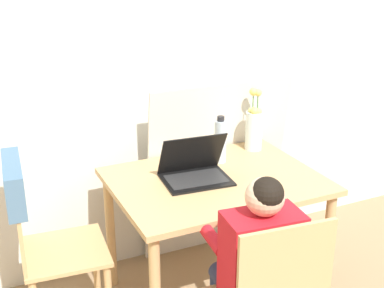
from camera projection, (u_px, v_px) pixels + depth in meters
The scene contains 8 objects.
wall_back at pixel (211, 49), 3.10m from camera, with size 6.40×0.05×2.50m.
dining_table at pixel (215, 195), 2.74m from camera, with size 1.04×0.78×0.71m.
chair_spare at pixel (35, 222), 2.48m from camera, with size 0.46×0.43×0.93m.
person_seated at pixel (255, 261), 2.16m from camera, with size 0.35×0.45×1.03m.
laptop at pixel (194, 169), 2.69m from camera, with size 0.35×0.29×0.23m.
flower_vase at pixel (254, 127), 3.04m from camera, with size 0.10×0.10×0.36m.
water_bottle at pixel (220, 141), 2.87m from camera, with size 0.06×0.06×0.26m.
cardboard_panel at pixel (217, 169), 3.23m from camera, with size 0.90×0.17×1.10m.
Camera 1 is at (-1.41, -0.53, 1.85)m, focal length 50.00 mm.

